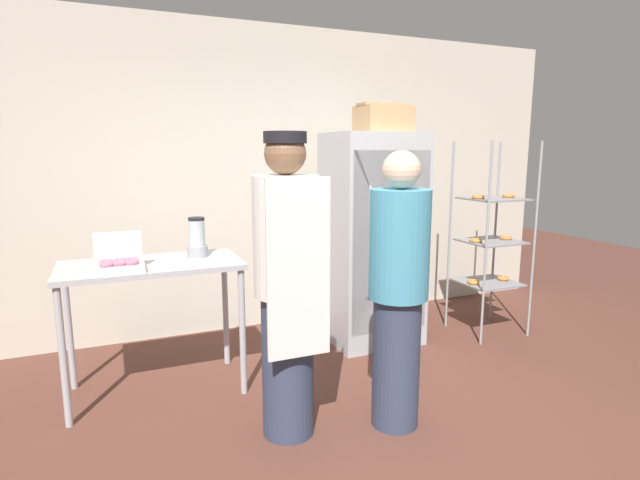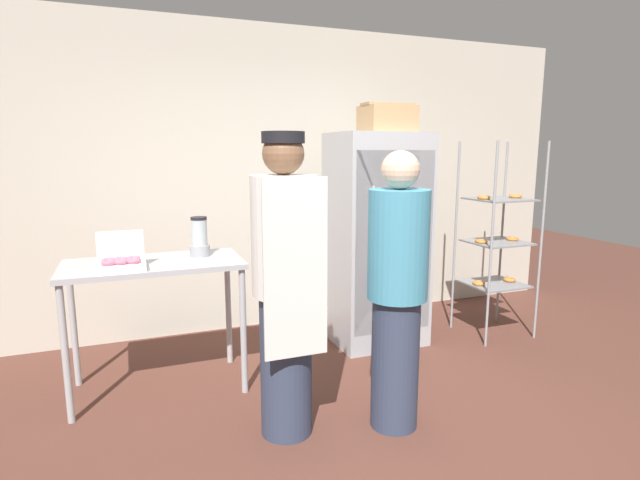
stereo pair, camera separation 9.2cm
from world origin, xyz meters
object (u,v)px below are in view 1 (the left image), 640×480
baking_rack (491,241)px  cardboard_storage_box (383,119)px  blender_pitcher (197,239)px  person_customer (398,290)px  donut_box (119,264)px  person_baker (287,284)px  refrigerator (372,239)px

baking_rack → cardboard_storage_box: cardboard_storage_box is taller
blender_pitcher → person_customer: (0.98, -1.10, -0.20)m
donut_box → person_baker: size_ratio=0.16×
person_customer → donut_box: bearing=151.1°
refrigerator → cardboard_storage_box: bearing=-46.6°
baking_rack → person_baker: person_baker is taller
cardboard_storage_box → baking_rack: bearing=-10.6°
refrigerator → cardboard_storage_box: (0.05, -0.05, 1.02)m
refrigerator → cardboard_storage_box: 1.02m
person_baker → baking_rack: bearing=21.6°
person_baker → cardboard_storage_box: bearing=41.6°
blender_pitcher → person_customer: person_customer is taller
donut_box → blender_pitcher: size_ratio=1.04×
refrigerator → person_baker: 1.65m
cardboard_storage_box → person_customer: bearing=-115.4°
baking_rack → refrigerator: bearing=167.2°
cardboard_storage_box → person_baker: bearing=-138.4°
donut_box → person_customer: (1.51, -0.83, -0.12)m
cardboard_storage_box → person_baker: size_ratio=0.24×
refrigerator → donut_box: bearing=-167.0°
baking_rack → person_customer: (-1.63, -1.06, -0.01)m
cardboard_storage_box → refrigerator: bearing=133.4°
blender_pitcher → person_baker: person_baker is taller
person_baker → person_customer: bearing=-14.1°
baking_rack → person_customer: size_ratio=1.05×
blender_pitcher → person_baker: size_ratio=0.16×
refrigerator → baking_rack: bearing=-12.8°
refrigerator → blender_pitcher: bearing=-172.2°
baking_rack → blender_pitcher: 2.62m
baking_rack → donut_box: size_ratio=6.01×
baking_rack → donut_box: bearing=-175.9°
blender_pitcher → cardboard_storage_box: 1.81m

